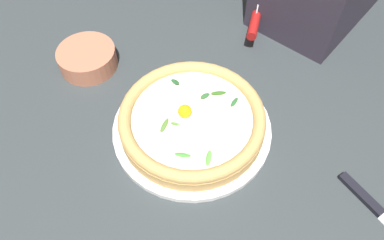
{
  "coord_description": "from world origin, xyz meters",
  "views": [
    {
      "loc": [
        -0.23,
        0.28,
        0.59
      ],
      "look_at": [
        0.05,
        -0.01,
        0.03
      ],
      "focal_mm": 34.21,
      "sensor_mm": 36.0,
      "label": 1
    }
  ],
  "objects": [
    {
      "name": "pizza_cutter",
      "position": [
        0.13,
        -0.32,
        0.04
      ],
      "size": [
        0.09,
        0.14,
        0.09
      ],
      "color": "silver",
      "rests_on": "ground"
    },
    {
      "name": "table_knife",
      "position": [
        -0.29,
        -0.1,
        0.0
      ],
      "size": [
        0.22,
        0.07,
        0.01
      ],
      "color": "silver",
      "rests_on": "ground"
    },
    {
      "name": "pizza",
      "position": [
        0.05,
        -0.01,
        0.03
      ],
      "size": [
        0.28,
        0.28,
        0.06
      ],
      "color": "tan",
      "rests_on": "pizza_plate"
    },
    {
      "name": "ground_plane",
      "position": [
        0.0,
        0.0,
        -0.01
      ],
      "size": [
        2.4,
        2.4,
        0.03
      ],
      "primitive_type": "cube",
      "color": "#333A3C",
      "rests_on": "ground"
    },
    {
      "name": "side_bowl",
      "position": [
        0.33,
        0.02,
        0.02
      ],
      "size": [
        0.13,
        0.13,
        0.04
      ],
      "primitive_type": "cylinder",
      "color": "#BC7154",
      "rests_on": "ground"
    },
    {
      "name": "pizza_plate",
      "position": [
        0.05,
        -0.01,
        0.01
      ],
      "size": [
        0.31,
        0.31,
        0.01
      ],
      "primitive_type": "cylinder",
      "color": "white",
      "rests_on": "ground"
    }
  ]
}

